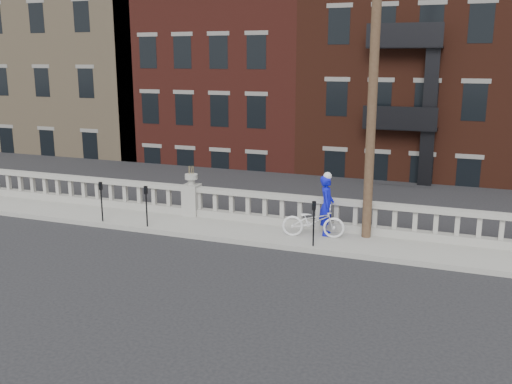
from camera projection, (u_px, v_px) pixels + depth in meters
ground at (130, 254)px, 16.57m from camera, size 120.00×120.00×0.00m
sidewalk at (180, 224)px, 19.29m from camera, size 32.00×2.20×0.15m
balustrade at (192, 201)px, 20.02m from camera, size 28.00×0.34×1.03m
planter_pedestal at (192, 196)px, 19.98m from camera, size 0.55×0.55×1.76m
lower_level at (335, 104)px, 36.73m from camera, size 80.00×44.00×20.80m
utility_pole at (374, 69)px, 16.50m from camera, size 1.60×0.28×10.00m
parking_meter_b at (101, 197)px, 19.16m from camera, size 0.10×0.09×1.36m
parking_meter_c at (146, 202)px, 18.55m from camera, size 0.10×0.09×1.36m
parking_meter_d at (314, 218)px, 16.60m from camera, size 0.10×0.09×1.36m
bicycle at (313, 221)px, 17.54m from camera, size 2.02×1.05×1.01m
cyclist at (327, 205)px, 17.68m from camera, size 0.57×0.76×1.89m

